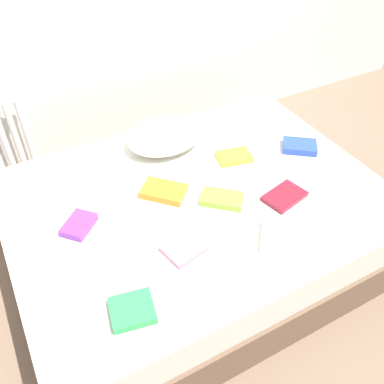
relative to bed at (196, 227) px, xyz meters
name	(u,v)px	position (x,y,z in m)	size (l,w,h in m)	color
ground_plane	(196,255)	(0.00, 0.00, -0.25)	(8.00, 8.00, 0.00)	#7F6651
bed	(196,227)	(0.00, 0.00, 0.00)	(2.00, 1.50, 0.50)	brown
pillow	(165,136)	(0.05, 0.48, 0.33)	(0.47, 0.35, 0.16)	white
textbook_maroon	(284,196)	(0.40, -0.24, 0.26)	(0.22, 0.15, 0.02)	maroon
textbook_lime	(222,199)	(0.09, -0.11, 0.27)	(0.22, 0.13, 0.04)	#8CC638
textbook_pink	(184,248)	(-0.24, -0.31, 0.26)	(0.18, 0.15, 0.02)	pink
textbook_purple	(79,225)	(-0.62, 0.06, 0.27)	(0.17, 0.12, 0.04)	purple
textbook_yellow	(234,157)	(0.35, 0.18, 0.27)	(0.20, 0.14, 0.03)	yellow
textbook_white	(274,237)	(0.17, -0.46, 0.27)	(0.20, 0.12, 0.04)	white
textbook_blue	(300,146)	(0.75, 0.06, 0.27)	(0.20, 0.14, 0.04)	#2847B7
textbook_green	(132,310)	(-0.57, -0.50, 0.27)	(0.18, 0.16, 0.04)	green
textbook_orange	(164,191)	(-0.15, 0.09, 0.27)	(0.23, 0.15, 0.04)	orange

